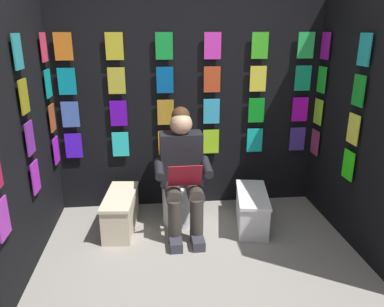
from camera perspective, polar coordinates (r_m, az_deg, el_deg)
name	(u,v)px	position (r m, az deg, el deg)	size (l,w,h in m)	color
display_wall_back	(188,107)	(3.98, -0.62, 7.06)	(2.86, 0.14, 2.16)	black
display_wall_left	(363,125)	(3.54, 24.67, 3.92)	(0.14, 1.77, 2.16)	black
display_wall_right	(18,135)	(3.23, -25.00, 2.59)	(0.14, 1.77, 2.16)	black
toilet	(180,188)	(3.82, -1.79, -5.34)	(0.41, 0.56, 0.77)	white
person_reading	(182,171)	(3.51, -1.48, -2.74)	(0.53, 0.69, 1.19)	black
comic_longbox_near	(121,212)	(3.74, -10.82, -8.75)	(0.34, 0.70, 0.36)	beige
comic_longbox_far	(252,209)	(3.78, 9.12, -8.40)	(0.40, 0.72, 0.35)	silver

